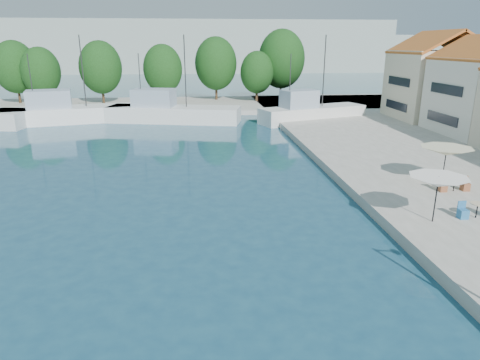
{
  "coord_description": "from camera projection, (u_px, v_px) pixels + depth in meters",
  "views": [
    {
      "loc": [
        -3.06,
        4.01,
        8.77
      ],
      "look_at": [
        -0.82,
        26.0,
        1.73
      ],
      "focal_mm": 32.0,
      "sensor_mm": 36.0,
      "label": 1
    }
  ],
  "objects": [
    {
      "name": "quay_far",
      "position": [
        162.0,
        106.0,
        61.8
      ],
      "size": [
        90.0,
        16.0,
        0.6
      ],
      "primitive_type": "cube",
      "color": "#9C998D",
      "rests_on": "ground"
    },
    {
      "name": "hill_west",
      "position": [
        115.0,
        47.0,
        145.51
      ],
      "size": [
        180.0,
        40.0,
        16.0
      ],
      "primitive_type": "cube",
      "color": "#95A298",
      "rests_on": "ground"
    },
    {
      "name": "hill_east",
      "position": [
        302.0,
        51.0,
        171.83
      ],
      "size": [
        140.0,
        40.0,
        12.0
      ],
      "primitive_type": "cube",
      "color": "#95A298",
      "rests_on": "ground"
    },
    {
      "name": "building_06",
      "position": [
        436.0,
        75.0,
        48.15
      ],
      "size": [
        9.0,
        8.8,
        10.2
      ],
      "color": "beige",
      "rests_on": "quay_right"
    },
    {
      "name": "trawler_02",
      "position": [
        69.0,
        113.0,
        49.96
      ],
      "size": [
        16.36,
        7.93,
        10.2
      ],
      "rotation": [
        0.0,
        0.0,
        0.25
      ],
      "color": "white",
      "rests_on": "ground"
    },
    {
      "name": "trawler_03",
      "position": [
        171.0,
        113.0,
        50.29
      ],
      "size": [
        15.97,
        7.39,
        10.2
      ],
      "rotation": [
        0.0,
        0.0,
        -0.23
      ],
      "color": "silver",
      "rests_on": "ground"
    },
    {
      "name": "trawler_04",
      "position": [
        310.0,
        113.0,
        50.11
      ],
      "size": [
        13.33,
        7.42,
        10.2
      ],
      "rotation": [
        0.0,
        0.0,
        0.33
      ],
      "color": "silver",
      "rests_on": "ground"
    },
    {
      "name": "tree_02",
      "position": [
        15.0,
        67.0,
        60.76
      ],
      "size": [
        5.93,
        5.93,
        8.78
      ],
      "color": "#3F2B19",
      "rests_on": "quay_far"
    },
    {
      "name": "tree_03",
      "position": [
        41.0,
        71.0,
        59.87
      ],
      "size": [
        5.33,
        5.33,
        7.89
      ],
      "color": "#3F2B19",
      "rests_on": "quay_far"
    },
    {
      "name": "tree_04",
      "position": [
        101.0,
        67.0,
        60.36
      ],
      "size": [
        5.9,
        5.9,
        8.73
      ],
      "color": "#3F2B19",
      "rests_on": "quay_far"
    },
    {
      "name": "tree_05",
      "position": [
        163.0,
        69.0,
        61.51
      ],
      "size": [
        5.58,
        5.58,
        8.25
      ],
      "color": "#3F2B19",
      "rests_on": "quay_far"
    },
    {
      "name": "tree_06",
      "position": [
        216.0,
        64.0,
        64.41
      ],
      "size": [
        6.3,
        6.3,
        9.33
      ],
      "color": "#3F2B19",
      "rests_on": "quay_far"
    },
    {
      "name": "tree_07",
      "position": [
        257.0,
        72.0,
        63.07
      ],
      "size": [
        4.92,
        4.92,
        7.28
      ],
      "color": "#3F2B19",
      "rests_on": "quay_far"
    },
    {
      "name": "tree_08",
      "position": [
        281.0,
        59.0,
        64.92
      ],
      "size": [
        7.04,
        7.04,
        10.43
      ],
      "color": "#3F2B19",
      "rests_on": "quay_far"
    },
    {
      "name": "umbrella_white",
      "position": [
        438.0,
        182.0,
        20.03
      ],
      "size": [
        2.76,
        2.76,
        2.27
      ],
      "color": "black",
      "rests_on": "quay_right"
    },
    {
      "name": "umbrella_cream",
      "position": [
        446.0,
        151.0,
        25.91
      ],
      "size": [
        3.1,
        3.1,
        2.23
      ],
      "color": "black",
      "rests_on": "quay_right"
    },
    {
      "name": "cafe_table_02",
      "position": [
        476.0,
        212.0,
        21.0
      ],
      "size": [
        1.82,
        0.7,
        0.76
      ],
      "color": "black",
      "rests_on": "quay_right"
    },
    {
      "name": "cafe_table_03",
      "position": [
        454.0,
        186.0,
        24.84
      ],
      "size": [
        1.82,
        0.7,
        0.76
      ],
      "color": "black",
      "rests_on": "quay_right"
    }
  ]
}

